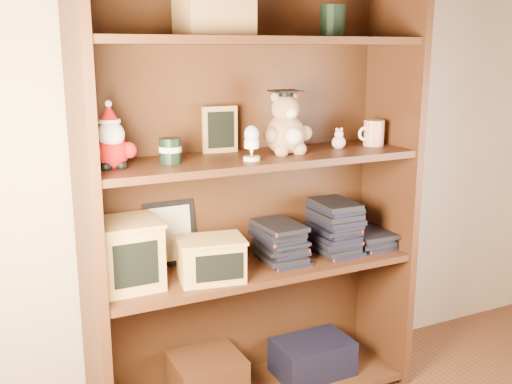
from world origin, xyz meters
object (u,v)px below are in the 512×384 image
grad_teddy_bear (286,129)px  treats_box (128,253)px  bookcase (249,200)px  teacher_mug (373,133)px

grad_teddy_bear → treats_box: size_ratio=1.02×
treats_box → grad_teddy_bear: bearing=-0.6°
bookcase → teacher_mug: bookcase is taller
bookcase → grad_teddy_bear: bearing=-26.1°
grad_teddy_bear → treats_box: 0.69m
grad_teddy_bear → treats_box: bearing=179.4°
treats_box → bookcase: bearing=6.4°
bookcase → treats_box: bookcase is taller
bookcase → treats_box: size_ratio=7.14×
bookcase → grad_teddy_bear: 0.29m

